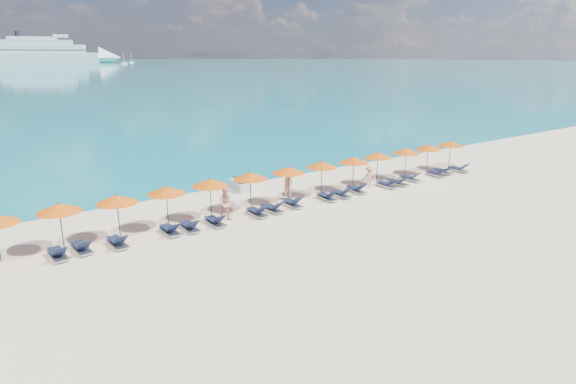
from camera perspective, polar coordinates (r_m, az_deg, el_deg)
ground at (r=26.37m, az=3.80°, el=-3.97°), size 1400.00×1400.00×0.00m
cruise_ship at (r=637.04m, az=-25.99°, el=14.58°), size 147.68×69.04×41.16m
sailboat_near at (r=523.53m, az=-18.85°, el=14.29°), size 6.21×2.07×11.38m
sailboat_far at (r=595.53m, az=-18.06°, el=14.45°), size 5.58×1.86×10.23m
jetski at (r=33.39m, az=-5.71°, el=0.87°), size 1.15×2.31×0.79m
beachgoer_a at (r=30.87m, az=0.02°, el=0.78°), size 0.67×0.47×1.77m
beachgoer_b at (r=26.96m, az=-7.27°, el=-1.45°), size 1.07×0.85×1.93m
beachgoer_c at (r=33.94m, az=9.61°, el=1.77°), size 1.11×0.91×1.57m
umbrella_2 at (r=25.16m, az=-25.53°, el=-1.69°), size 2.10×2.10×2.28m
umbrella_3 at (r=25.52m, az=-19.65°, el=-0.81°), size 2.10×2.10×2.28m
umbrella_4 at (r=26.43m, az=-14.26°, el=0.20°), size 2.10×2.10×2.28m
umbrella_5 at (r=27.54m, az=-9.23°, el=1.12°), size 2.10×2.10×2.28m
umbrella_6 at (r=28.78m, az=-4.51°, el=1.93°), size 2.10×2.10×2.28m
umbrella_7 at (r=30.16m, az=0.02°, el=2.63°), size 2.10×2.10×2.28m
umbrella_8 at (r=31.79m, az=4.01°, el=3.29°), size 2.10×2.10×2.28m
umbrella_9 at (r=33.38m, az=7.79°, el=3.79°), size 2.10×2.10×2.28m
umbrella_10 at (r=35.34m, az=10.61°, el=4.34°), size 2.10×2.10×2.28m
umbrella_11 at (r=37.31m, az=13.85°, el=4.75°), size 2.10×2.10×2.28m
umbrella_12 at (r=39.28m, az=16.30°, el=5.12°), size 2.10×2.10×2.28m
umbrella_13 at (r=41.47m, az=18.74°, el=5.46°), size 2.10×2.10×2.28m
lounger_3 at (r=24.50m, az=-25.63°, el=-6.59°), size 0.71×1.73×0.66m
lounger_4 at (r=24.80m, az=-23.26°, el=-6.04°), size 0.75×1.74×0.66m
lounger_5 at (r=24.85m, az=-19.55°, el=-5.60°), size 0.72×1.73×0.66m
lounger_6 at (r=25.74m, az=-13.83°, el=-4.36°), size 0.64×1.71×0.66m
lounger_7 at (r=26.01m, az=-11.58°, el=-4.01°), size 0.66×1.72×0.66m
lounger_8 at (r=26.55m, az=-8.63°, el=-3.44°), size 0.63×1.70×0.66m
lounger_9 at (r=27.82m, az=-3.71°, el=-2.38°), size 0.62×1.70×0.66m
lounger_10 at (r=28.47m, az=-1.85°, el=-1.92°), size 0.72×1.73×0.66m
lounger_11 at (r=29.43m, az=0.52°, el=-1.31°), size 0.75×1.74×0.66m
lounger_12 at (r=30.88m, az=4.63°, el=-0.53°), size 0.76×1.75×0.66m
lounger_13 at (r=31.61m, az=6.32°, el=-0.18°), size 0.76×1.75×0.66m
lounger_14 at (r=32.77m, az=8.09°, el=0.34°), size 0.76×1.75×0.66m
lounger_15 at (r=34.38m, az=11.68°, el=0.90°), size 0.70×1.73×0.66m
lounger_16 at (r=35.17m, az=12.92°, el=1.17°), size 0.71×1.73×0.66m
lounger_17 at (r=36.59m, az=14.27°, el=1.65°), size 0.78×1.75×0.66m
lounger_18 at (r=38.53m, az=17.17°, el=2.13°), size 0.76×1.75×0.66m
lounger_19 at (r=39.53m, az=17.93°, el=2.41°), size 0.68×1.72×0.66m
lounger_20 at (r=40.61m, az=19.59°, el=2.60°), size 0.76×1.75×0.66m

